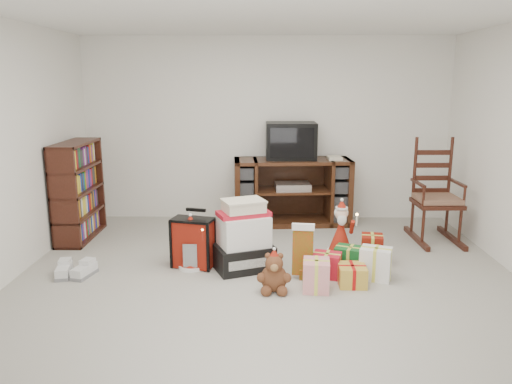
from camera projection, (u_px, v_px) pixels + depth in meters
room at (268, 157)px, 4.43m from camera, size 5.01×5.01×2.51m
tv_stand at (292, 192)px, 6.74m from camera, size 1.59×0.66×0.89m
bookshelf at (78, 192)px, 6.10m from camera, size 0.33×0.98×1.20m
rocking_chair at (435, 204)px, 6.07m from camera, size 0.54×0.87×1.29m
gift_pile at (244, 240)px, 5.12m from camera, size 0.69×0.60×0.72m
red_suitcase at (193, 243)px, 5.18m from camera, size 0.45×0.31×0.62m
stocking at (303, 251)px, 4.90m from camera, size 0.27×0.14×0.56m
teddy_bear at (274, 275)px, 4.61m from camera, size 0.25×0.22×0.37m
santa_figurine at (341, 233)px, 5.58m from camera, size 0.31×0.29×0.63m
mrs_claus_figurine at (191, 248)px, 5.17m from camera, size 0.28×0.27×0.57m
sneaker_pair at (74, 271)px, 4.98m from camera, size 0.40×0.33×0.11m
gift_cluster at (349, 263)px, 4.96m from camera, size 0.80×1.11×0.27m
crt_television at (291, 141)px, 6.62m from camera, size 0.67×0.49×0.48m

